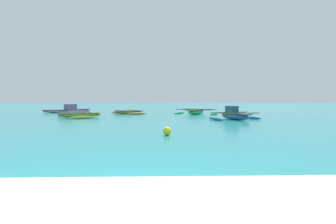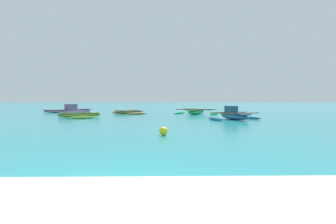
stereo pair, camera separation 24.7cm
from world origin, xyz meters
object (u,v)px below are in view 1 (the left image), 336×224
moored_boat_2 (234,115)px  moored_boat_4 (56,111)px  moored_boat_5 (128,112)px  mooring_buoy_0 (167,131)px  moored_boat_3 (196,112)px  moored_boat_1 (80,115)px  moored_boat_0 (74,110)px

moored_boat_2 → moored_boat_4: (-16.59, 10.18, -0.13)m
moored_boat_5 → mooring_buoy_0: 16.37m
moored_boat_3 → moored_boat_5: size_ratio=1.06×
moored_boat_1 → moored_boat_5: 6.06m
moored_boat_5 → moored_boat_2: bearing=-76.7°
moored_boat_3 → mooring_buoy_0: bearing=-161.4°
moored_boat_0 → moored_boat_4: 3.28m
moored_boat_0 → moored_boat_4: size_ratio=1.19×
moored_boat_1 → moored_boat_2: size_ratio=1.20×
moored_boat_1 → moored_boat_0: bearing=91.3°
moored_boat_4 → mooring_buoy_0: 21.63m
moored_boat_4 → moored_boat_3: bearing=-4.1°
moored_boat_0 → moored_boat_2: bearing=-88.0°
moored_boat_3 → moored_boat_1: bearing=142.8°
moored_boat_1 → moored_boat_5: bearing=36.0°
moored_boat_4 → mooring_buoy_0: (11.58, -18.27, -0.02)m
moored_boat_3 → moored_boat_4: moored_boat_3 is taller
moored_boat_0 → moored_boat_5: 5.51m
moored_boat_2 → moored_boat_3: 7.09m
moored_boat_2 → mooring_buoy_0: moored_boat_2 is taller
moored_boat_0 → mooring_buoy_0: (8.98, -16.27, -0.17)m
moored_boat_2 → moored_boat_5: size_ratio=0.88×
moored_boat_2 → mooring_buoy_0: size_ratio=11.06×
moored_boat_0 → moored_boat_3: 12.27m
mooring_buoy_0 → moored_boat_3: bearing=77.9°
moored_boat_4 → moored_boat_2: bearing=-22.9°
moored_boat_5 → moored_boat_3: bearing=-42.7°
moored_boat_0 → moored_boat_4: bearing=84.8°
moored_boat_0 → moored_boat_3: size_ratio=0.83×
moored_boat_1 → mooring_buoy_0: (6.77, -10.90, -0.02)m
moored_boat_0 → mooring_buoy_0: bearing=-118.7°
moored_boat_4 → moored_boat_0: bearing=-29.0°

